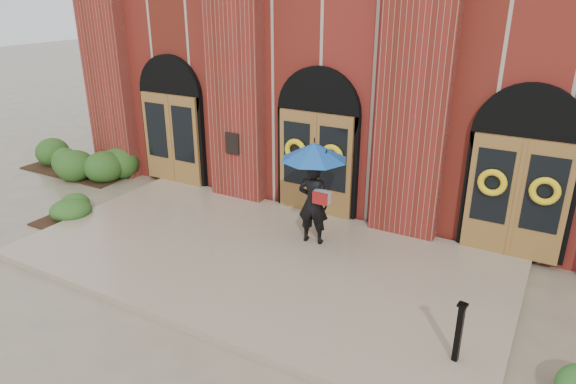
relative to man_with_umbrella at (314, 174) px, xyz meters
The scene contains 7 objects.
ground 2.24m from the man_with_umbrella, 119.10° to the right, with size 90.00×90.00×0.00m, color gray.
landing 2.10m from the man_with_umbrella, 122.32° to the right, with size 10.00×5.30×0.15m, color gray.
church_building 7.77m from the man_with_umbrella, 95.27° to the left, with size 16.20×12.53×7.00m.
man_with_umbrella is the anchor object (origin of this frame).
metal_post 4.47m from the man_with_umbrella, 33.88° to the right, with size 0.15×0.15×0.99m.
hedge_wall_left 8.84m from the man_with_umbrella, behind, with size 3.30×1.32×0.85m, color #244717.
hedge_front_left 6.22m from the man_with_umbrella, 163.49° to the right, with size 1.31×1.13×0.46m, color #264D1A.
Camera 1 is at (5.16, -7.80, 5.32)m, focal length 32.00 mm.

